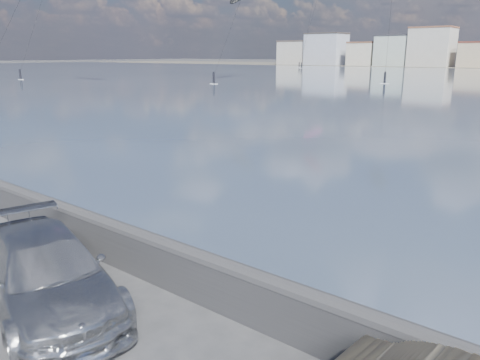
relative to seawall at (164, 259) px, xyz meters
The scene contains 3 objects.
ground 2.76m from the seawall, 90.00° to the right, with size 700.00×700.00×0.00m, color #333335.
seawall is the anchor object (origin of this frame).
car_silver 2.30m from the seawall, 118.17° to the right, with size 2.01×4.95×1.44m, color #ACAEB4.
Camera 1 is at (6.89, -3.35, 4.74)m, focal length 35.00 mm.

